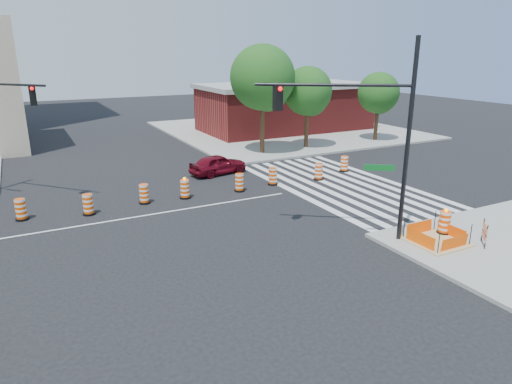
# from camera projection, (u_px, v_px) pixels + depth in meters

# --- Properties ---
(ground) EXTENTS (120.00, 120.00, 0.00)m
(ground) POSITION_uv_depth(u_px,v_px,m) (159.00, 213.00, 22.41)
(ground) COLOR black
(ground) RESTS_ON ground
(sidewalk_ne) EXTENTS (22.00, 22.00, 0.15)m
(sidewalk_ne) POSITION_uv_depth(u_px,v_px,m) (285.00, 130.00, 45.58)
(sidewalk_ne) COLOR gray
(sidewalk_ne) RESTS_ON ground
(crosswalk_east) EXTENTS (6.75, 13.50, 0.01)m
(crosswalk_east) POSITION_uv_depth(u_px,v_px,m) (339.00, 184.00, 27.24)
(crosswalk_east) COLOR silver
(crosswalk_east) RESTS_ON ground
(lane_centerline) EXTENTS (14.00, 0.12, 0.01)m
(lane_centerline) POSITION_uv_depth(u_px,v_px,m) (159.00, 213.00, 22.41)
(lane_centerline) COLOR silver
(lane_centerline) RESTS_ON ground
(excavation_pit) EXTENTS (2.20, 2.20, 0.90)m
(excavation_pit) POSITION_uv_depth(u_px,v_px,m) (436.00, 240.00, 18.70)
(excavation_pit) COLOR tan
(excavation_pit) RESTS_ON ground
(brick_storefront) EXTENTS (16.50, 8.50, 4.60)m
(brick_storefront) POSITION_uv_depth(u_px,v_px,m) (285.00, 107.00, 44.91)
(brick_storefront) COLOR maroon
(brick_storefront) RESTS_ON ground
(red_coupe) EXTENTS (3.99, 2.20, 1.29)m
(red_coupe) POSITION_uv_depth(u_px,v_px,m) (218.00, 164.00, 29.37)
(red_coupe) COLOR #610815
(red_coupe) RESTS_ON ground
(signal_pole_se) EXTENTS (5.09, 3.56, 8.04)m
(signal_pole_se) POSITION_uv_depth(u_px,v_px,m) (365.00, 123.00, 17.80)
(signal_pole_se) COLOR black
(signal_pole_se) RESTS_ON ground
(pit_drum) EXTENTS (0.59, 0.59, 1.16)m
(pit_drum) POSITION_uv_depth(u_px,v_px,m) (445.00, 223.00, 19.36)
(pit_drum) COLOR black
(pit_drum) RESTS_ON ground
(barricade) EXTENTS (0.62, 0.64, 1.01)m
(barricade) POSITION_uv_depth(u_px,v_px,m) (485.00, 232.00, 18.22)
(barricade) COLOR #EE4D05
(barricade) RESTS_ON ground
(tree_north_c) EXTENTS (4.80, 4.80, 8.17)m
(tree_north_c) POSITION_uv_depth(u_px,v_px,m) (263.00, 81.00, 33.55)
(tree_north_c) COLOR #382314
(tree_north_c) RESTS_ON ground
(tree_north_d) EXTENTS (3.85, 3.85, 6.54)m
(tree_north_d) POSITION_uv_depth(u_px,v_px,m) (308.00, 94.00, 35.88)
(tree_north_d) COLOR #382314
(tree_north_d) RESTS_ON ground
(tree_north_e) EXTENTS (3.55, 3.51, 5.96)m
(tree_north_e) POSITION_uv_depth(u_px,v_px,m) (378.00, 95.00, 38.96)
(tree_north_e) COLOR #382314
(tree_north_e) RESTS_ON ground
(median_drum_2) EXTENTS (0.60, 0.60, 1.02)m
(median_drum_2) POSITION_uv_depth(u_px,v_px,m) (21.00, 210.00, 21.40)
(median_drum_2) COLOR black
(median_drum_2) RESTS_ON ground
(median_drum_3) EXTENTS (0.60, 0.60, 1.02)m
(median_drum_3) POSITION_uv_depth(u_px,v_px,m) (88.00, 205.00, 22.10)
(median_drum_3) COLOR black
(median_drum_3) RESTS_ON ground
(median_drum_4) EXTENTS (0.60, 0.60, 1.02)m
(median_drum_4) POSITION_uv_depth(u_px,v_px,m) (144.00, 195.00, 23.73)
(median_drum_4) COLOR black
(median_drum_4) RESTS_ON ground
(median_drum_5) EXTENTS (0.60, 0.60, 1.18)m
(median_drum_5) POSITION_uv_depth(u_px,v_px,m) (185.00, 190.00, 24.55)
(median_drum_5) COLOR black
(median_drum_5) RESTS_ON ground
(median_drum_6) EXTENTS (0.60, 0.60, 1.02)m
(median_drum_6) POSITION_uv_depth(u_px,v_px,m) (239.00, 183.00, 25.79)
(median_drum_6) COLOR black
(median_drum_6) RESTS_ON ground
(median_drum_7) EXTENTS (0.60, 0.60, 1.02)m
(median_drum_7) POSITION_uv_depth(u_px,v_px,m) (273.00, 177.00, 27.05)
(median_drum_7) COLOR black
(median_drum_7) RESTS_ON ground
(median_drum_8) EXTENTS (0.60, 0.60, 1.02)m
(median_drum_8) POSITION_uv_depth(u_px,v_px,m) (319.00, 172.00, 28.09)
(median_drum_8) COLOR black
(median_drum_8) RESTS_ON ground
(median_drum_9) EXTENTS (0.60, 0.60, 1.02)m
(median_drum_9) POSITION_uv_depth(u_px,v_px,m) (344.00, 164.00, 30.04)
(median_drum_9) COLOR black
(median_drum_9) RESTS_ON ground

